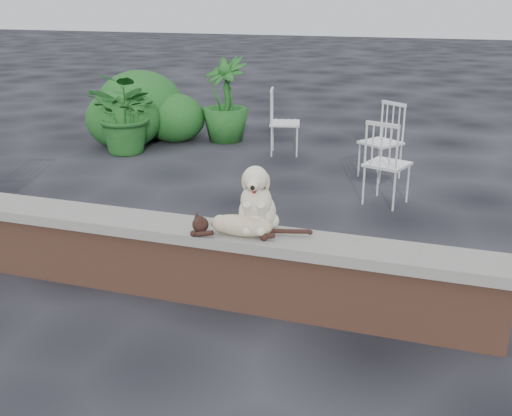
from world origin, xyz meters
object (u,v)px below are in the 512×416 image
(chair_e, at_px, (285,122))
(potted_plant_a, at_px, (127,113))
(dog, at_px, (257,196))
(potted_plant_b, at_px, (225,100))
(chair_d, at_px, (381,141))
(cat, at_px, (240,224))
(chair_c, at_px, (388,162))

(chair_e, distance_m, potted_plant_a, 2.27)
(dog, xyz_separation_m, chair_e, (-1.01, 4.33, -0.37))
(potted_plant_b, bearing_deg, chair_d, -26.32)
(chair_e, bearing_deg, chair_d, -132.05)
(cat, bearing_deg, chair_c, 64.61)
(chair_c, bearing_deg, potted_plant_a, 2.60)
(potted_plant_a, bearing_deg, dog, -49.12)
(chair_d, bearing_deg, dog, -61.71)
(dog, distance_m, potted_plant_b, 5.27)
(dog, bearing_deg, chair_d, 72.32)
(potted_plant_a, bearing_deg, potted_plant_b, 47.71)
(cat, height_order, potted_plant_a, potted_plant_a)
(cat, height_order, chair_d, chair_d)
(dog, xyz_separation_m, chair_d, (0.46, 3.55, -0.37))
(cat, bearing_deg, potted_plant_a, 118.68)
(chair_c, bearing_deg, potted_plant_b, -20.69)
(chair_d, height_order, potted_plant_a, potted_plant_a)
(cat, height_order, chair_e, chair_e)
(chair_e, bearing_deg, potted_plant_a, 93.37)
(cat, relative_size, chair_d, 1.08)
(dog, bearing_deg, potted_plant_b, 103.28)
(chair_d, distance_m, chair_c, 1.00)
(chair_e, bearing_deg, dog, 179.11)
(chair_c, bearing_deg, chair_e, -28.26)
(cat, relative_size, chair_e, 1.08)
(cat, relative_size, potted_plant_b, 0.78)
(potted_plant_a, distance_m, potted_plant_b, 1.57)
(cat, xyz_separation_m, chair_e, (-0.93, 4.48, -0.20))
(chair_e, height_order, potted_plant_a, potted_plant_a)
(cat, xyz_separation_m, potted_plant_a, (-3.09, 3.81, -0.08))
(cat, height_order, chair_c, chair_c)
(chair_c, xyz_separation_m, chair_e, (-1.66, 1.76, 0.00))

